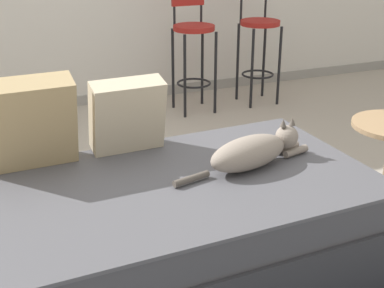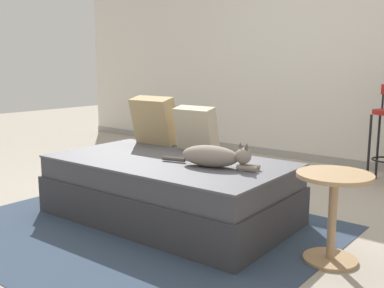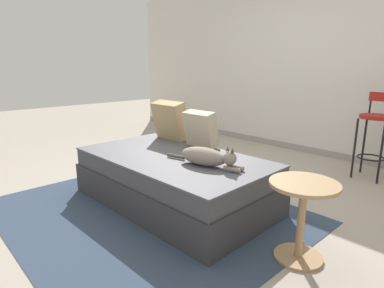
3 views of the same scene
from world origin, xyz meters
name	(u,v)px [view 2 (image 2 of 3)]	position (x,y,z in m)	size (l,w,h in m)	color
ground_plane	(201,205)	(0.00, 0.00, 0.00)	(16.00, 16.00, 0.00)	#A89E8E
wall_back_panel	(319,52)	(0.00, 2.25, 1.30)	(8.00, 0.10, 2.60)	silver
wall_baseboard_trim	(312,158)	(0.00, 2.20, 0.04)	(8.00, 0.02, 0.09)	gray
area_rug	(141,228)	(0.00, -0.70, 0.00)	(2.53, 2.12, 0.01)	#334256
couch	(168,188)	(0.00, -0.40, 0.23)	(1.86, 1.08, 0.46)	#353539
throw_pillow_corner	(154,120)	(-0.52, -0.01, 0.67)	(0.41, 0.25, 0.43)	tan
throw_pillow_middle	(196,128)	(-0.06, 0.01, 0.64)	(0.35, 0.20, 0.37)	beige
cat	(214,156)	(0.42, -0.39, 0.53)	(0.74, 0.26, 0.19)	gray
side_table	(333,204)	(1.27, -0.36, 0.35)	(0.44, 0.44, 0.54)	tan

